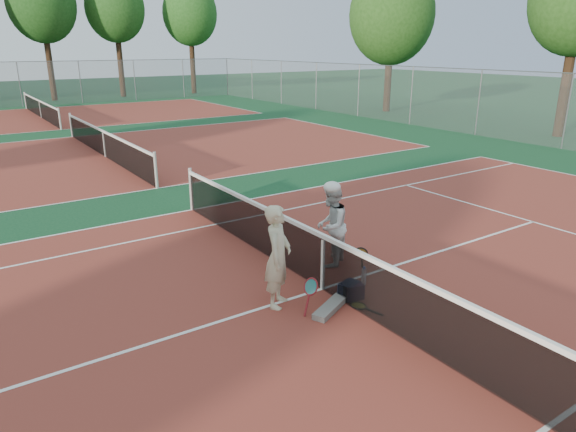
{
  "coord_description": "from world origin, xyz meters",
  "views": [
    {
      "loc": [
        -5.02,
        -6.36,
        4.03
      ],
      "look_at": [
        0.0,
        1.07,
        1.05
      ],
      "focal_mm": 32.0,
      "sensor_mm": 36.0,
      "label": 1
    }
  ],
  "objects_px": {
    "net_main": "(323,262)",
    "water_bottle": "(364,277)",
    "racket_spare": "(359,306)",
    "player_a": "(278,256)",
    "sports_bag_navy": "(349,290)",
    "racket_black_held": "(361,260)",
    "racket_red": "(311,295)",
    "player_b": "(331,226)",
    "sports_bag_purple": "(353,291)"
  },
  "relations": [
    {
      "from": "racket_black_held",
      "to": "racket_spare",
      "type": "height_order",
      "value": "racket_black_held"
    },
    {
      "from": "player_b",
      "to": "racket_spare",
      "type": "bearing_deg",
      "value": 31.68
    },
    {
      "from": "racket_black_held",
      "to": "water_bottle",
      "type": "height_order",
      "value": "racket_black_held"
    },
    {
      "from": "player_b",
      "to": "racket_black_held",
      "type": "height_order",
      "value": "player_b"
    },
    {
      "from": "player_a",
      "to": "net_main",
      "type": "bearing_deg",
      "value": -40.09
    },
    {
      "from": "water_bottle",
      "to": "racket_spare",
      "type": "bearing_deg",
      "value": -137.29
    },
    {
      "from": "racket_spare",
      "to": "sports_bag_purple",
      "type": "height_order",
      "value": "sports_bag_purple"
    },
    {
      "from": "net_main",
      "to": "racket_red",
      "type": "bearing_deg",
      "value": -141.07
    },
    {
      "from": "racket_red",
      "to": "sports_bag_navy",
      "type": "distance_m",
      "value": 0.82
    },
    {
      "from": "sports_bag_navy",
      "to": "water_bottle",
      "type": "distance_m",
      "value": 0.59
    },
    {
      "from": "net_main",
      "to": "water_bottle",
      "type": "height_order",
      "value": "net_main"
    },
    {
      "from": "player_a",
      "to": "player_b",
      "type": "bearing_deg",
      "value": -17.37
    },
    {
      "from": "racket_black_held",
      "to": "racket_spare",
      "type": "xyz_separation_m",
      "value": [
        -0.9,
        -0.96,
        -0.25
      ]
    },
    {
      "from": "net_main",
      "to": "sports_bag_navy",
      "type": "relative_size",
      "value": 31.6
    },
    {
      "from": "net_main",
      "to": "sports_bag_purple",
      "type": "distance_m",
      "value": 0.71
    },
    {
      "from": "racket_black_held",
      "to": "water_bottle",
      "type": "distance_m",
      "value": 0.49
    },
    {
      "from": "player_b",
      "to": "racket_red",
      "type": "relative_size",
      "value": 2.89
    },
    {
      "from": "racket_black_held",
      "to": "sports_bag_purple",
      "type": "height_order",
      "value": "racket_black_held"
    },
    {
      "from": "racket_spare",
      "to": "player_a",
      "type": "bearing_deg",
      "value": 39.89
    },
    {
      "from": "net_main",
      "to": "water_bottle",
      "type": "relative_size",
      "value": 36.6
    },
    {
      "from": "racket_red",
      "to": "sports_bag_purple",
      "type": "relative_size",
      "value": 1.68
    },
    {
      "from": "racket_black_held",
      "to": "net_main",
      "type": "bearing_deg",
      "value": -32.57
    },
    {
      "from": "net_main",
      "to": "racket_red",
      "type": "height_order",
      "value": "net_main"
    },
    {
      "from": "racket_red",
      "to": "sports_bag_navy",
      "type": "relative_size",
      "value": 1.58
    },
    {
      "from": "racket_black_held",
      "to": "water_bottle",
      "type": "xyz_separation_m",
      "value": [
        -0.28,
        -0.39,
        -0.12
      ]
    },
    {
      "from": "player_a",
      "to": "sports_bag_navy",
      "type": "distance_m",
      "value": 1.41
    },
    {
      "from": "player_b",
      "to": "racket_spare",
      "type": "distance_m",
      "value": 1.9
    },
    {
      "from": "net_main",
      "to": "water_bottle",
      "type": "bearing_deg",
      "value": -19.61
    },
    {
      "from": "player_a",
      "to": "sports_bag_purple",
      "type": "relative_size",
      "value": 5.18
    },
    {
      "from": "net_main",
      "to": "player_b",
      "type": "bearing_deg",
      "value": 44.37
    },
    {
      "from": "player_b",
      "to": "water_bottle",
      "type": "distance_m",
      "value": 1.21
    },
    {
      "from": "racket_red",
      "to": "water_bottle",
      "type": "relative_size",
      "value": 1.84
    },
    {
      "from": "racket_spare",
      "to": "water_bottle",
      "type": "bearing_deg",
      "value": -60.04
    },
    {
      "from": "net_main",
      "to": "sports_bag_purple",
      "type": "height_order",
      "value": "net_main"
    },
    {
      "from": "player_a",
      "to": "racket_red",
      "type": "bearing_deg",
      "value": -99.13
    },
    {
      "from": "player_b",
      "to": "sports_bag_purple",
      "type": "relative_size",
      "value": 4.85
    },
    {
      "from": "player_a",
      "to": "water_bottle",
      "type": "xyz_separation_m",
      "value": [
        1.66,
        -0.22,
        -0.7
      ]
    },
    {
      "from": "racket_red",
      "to": "sports_bag_navy",
      "type": "bearing_deg",
      "value": -26.03
    },
    {
      "from": "net_main",
      "to": "player_a",
      "type": "relative_size",
      "value": 6.45
    },
    {
      "from": "net_main",
      "to": "racket_spare",
      "type": "distance_m",
      "value": 0.97
    },
    {
      "from": "net_main",
      "to": "player_a",
      "type": "height_order",
      "value": "player_a"
    },
    {
      "from": "net_main",
      "to": "racket_red",
      "type": "relative_size",
      "value": 19.95
    },
    {
      "from": "net_main",
      "to": "player_a",
      "type": "xyz_separation_m",
      "value": [
        -0.94,
        -0.04,
        0.34
      ]
    },
    {
      "from": "water_bottle",
      "to": "player_a",
      "type": "bearing_deg",
      "value": 172.4
    },
    {
      "from": "racket_spare",
      "to": "sports_bag_navy",
      "type": "bearing_deg",
      "value": -26.07
    },
    {
      "from": "racket_red",
      "to": "racket_spare",
      "type": "xyz_separation_m",
      "value": [
        0.73,
        -0.32,
        -0.26
      ]
    },
    {
      "from": "racket_red",
      "to": "racket_spare",
      "type": "bearing_deg",
      "value": -50.74
    },
    {
      "from": "water_bottle",
      "to": "racket_black_held",
      "type": "bearing_deg",
      "value": 54.51
    },
    {
      "from": "sports_bag_purple",
      "to": "water_bottle",
      "type": "distance_m",
      "value": 0.61
    },
    {
      "from": "net_main",
      "to": "player_a",
      "type": "bearing_deg",
      "value": -177.79
    }
  ]
}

